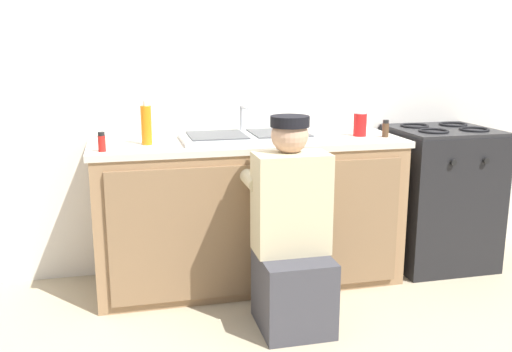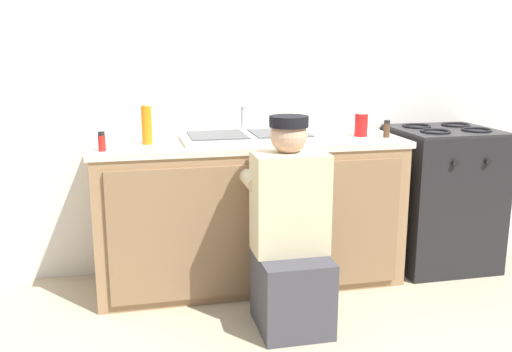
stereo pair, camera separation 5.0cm
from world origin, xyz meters
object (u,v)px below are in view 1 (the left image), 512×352
Objects in this scene: stove_range at (439,196)px; soda_cup_red at (360,124)px; sink_double_basin at (248,136)px; spice_bottle_red at (102,142)px; plumber_person at (292,241)px; spice_bottle_pepper at (386,129)px; soap_bottle_orange at (146,125)px.

soda_cup_red is at bearing -176.99° from stove_range.
stove_range is (1.30, -0.00, -0.45)m from sink_double_basin.
sink_double_basin is 0.87m from spice_bottle_red.
sink_double_basin is at bearing 179.90° from stove_range.
sink_double_basin is at bearing 13.57° from spice_bottle_red.
plumber_person is 10.52× the size of spice_bottle_red.
spice_bottle_pepper is (-0.46, -0.10, 0.49)m from stove_range.
stove_range is at bearing 12.68° from spice_bottle_pepper.
soap_bottle_orange is (-1.44, 0.07, 0.06)m from spice_bottle_pepper.
soap_bottle_orange is at bearing -179.85° from soda_cup_red.
sink_double_basin is 0.71m from soda_cup_red.
stove_range is 8.90× the size of spice_bottle_pepper.
plumber_person is at bearing -24.15° from spice_bottle_red.
sink_double_basin reaches higher than spice_bottle_pepper.
plumber_person is at bearing -81.79° from sink_double_basin.
soap_bottle_orange is 0.30m from spice_bottle_red.
sink_double_basin is at bearing 172.79° from spice_bottle_pepper.
stove_range is 0.68m from spice_bottle_pepper.
sink_double_basin is 0.78m from plumber_person.
spice_bottle_red is (-1.68, -0.10, 0.00)m from spice_bottle_pepper.
soda_cup_red is at bearing 152.17° from spice_bottle_pepper.
sink_double_basin is 0.86× the size of stove_range.
spice_bottle_pepper is 1.00× the size of spice_bottle_red.
spice_bottle_red is at bearing -174.65° from stove_range.
sink_double_basin is 3.20× the size of soap_bottle_orange.
plumber_person is at bearing -153.00° from stove_range.
stove_range is at bearing 3.01° from soda_cup_red.
spice_bottle_pepper is 1.69m from spice_bottle_red.
soap_bottle_orange reaches higher than plumber_person.
spice_bottle_pepper reaches higher than stove_range.
spice_bottle_pepper is at bearing 34.41° from plumber_person.
soap_bottle_orange reaches higher than stove_range.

